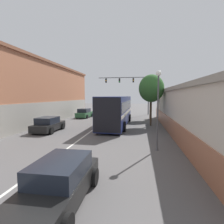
# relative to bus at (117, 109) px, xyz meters

# --- Properties ---
(lane_center_line) EXTENTS (0.14, 47.97, 0.01)m
(lane_center_line) POSITION_rel_bus_xyz_m (-2.01, -1.16, -1.92)
(lane_center_line) COLOR silver
(lane_center_line) RESTS_ON ground_plane
(building_left_brick) EXTENTS (9.77, 29.08, 7.89)m
(building_left_brick) POSITION_rel_bus_xyz_m (-13.17, -0.09, 2.14)
(building_left_brick) COLOR #A86647
(building_left_brick) RESTS_ON ground_plane
(building_right_storefront) EXTENTS (8.10, 26.10, 4.29)m
(building_right_storefront) POSITION_rel_bus_xyz_m (9.34, -3.65, 0.34)
(building_right_storefront) COLOR beige
(building_right_storefront) RESTS_ON ground_plane
(bus) EXTENTS (3.00, 11.60, 3.43)m
(bus) POSITION_rel_bus_xyz_m (0.00, 0.00, 0.00)
(bus) COLOR navy
(bus) RESTS_ON ground_plane
(hatchback_foreground) EXTENTS (1.94, 4.36, 1.38)m
(hatchback_foreground) POSITION_rel_bus_xyz_m (0.15, -15.32, -1.27)
(hatchback_foreground) COLOR black
(hatchback_foreground) RESTS_ON ground_plane
(parked_car_left_near) EXTENTS (2.10, 4.04, 1.43)m
(parked_car_left_near) POSITION_rel_bus_xyz_m (-6.16, -4.62, -1.25)
(parked_car_left_near) COLOR black
(parked_car_left_near) RESTS_ON ground_plane
(parked_car_left_mid) EXTENTS (2.13, 3.99, 1.46)m
(parked_car_left_mid) POSITION_rel_bus_xyz_m (-6.17, 6.73, -1.25)
(parked_car_left_mid) COLOR #285633
(parked_car_left_mid) RESTS_ON ground_plane
(traffic_signal_gantry) EXTENTS (9.55, 0.36, 7.25)m
(traffic_signal_gantry) POSITION_rel_bus_xyz_m (1.19, 12.81, 3.50)
(traffic_signal_gantry) COLOR #333338
(traffic_signal_gantry) RESTS_ON ground_plane
(street_lamp) EXTENTS (0.34, 0.34, 5.06)m
(street_lamp) POSITION_rel_bus_xyz_m (3.84, -9.12, 1.12)
(street_lamp) COLOR #47474C
(street_lamp) RESTS_ON ground_plane
(street_tree_near) EXTENTS (2.90, 2.61, 5.96)m
(street_tree_near) POSITION_rel_bus_xyz_m (4.01, 0.37, 2.43)
(street_tree_near) COLOR #3D2D1E
(street_tree_near) RESTS_ON ground_plane
(street_tree_far) EXTENTS (2.65, 2.39, 5.78)m
(street_tree_far) POSITION_rel_bus_xyz_m (4.25, 5.95, 2.38)
(street_tree_far) COLOR brown
(street_tree_far) RESTS_ON ground_plane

